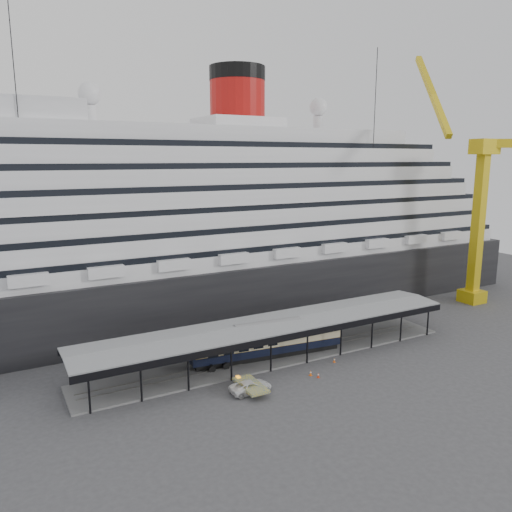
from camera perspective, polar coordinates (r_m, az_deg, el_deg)
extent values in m
plane|color=#3B3B3E|center=(68.44, 4.24, -12.80)|extent=(200.00, 200.00, 0.00)
cube|color=black|center=(93.85, -6.38, -2.96)|extent=(130.00, 30.00, 10.00)
cylinder|color=#AD100E|center=(94.85, -2.14, 16.97)|extent=(10.00, 10.00, 9.00)
cylinder|color=black|center=(95.53, -2.17, 20.11)|extent=(10.10, 10.10, 2.50)
sphere|color=silver|center=(86.50, -18.49, 17.20)|extent=(3.60, 3.60, 3.60)
sphere|color=silver|center=(104.15, 7.14, 16.54)|extent=(3.60, 3.60, 3.60)
cube|color=slate|center=(72.29, 2.05, -11.33)|extent=(56.00, 8.00, 0.24)
cube|color=slate|center=(71.66, 2.35, -11.40)|extent=(54.00, 0.08, 0.10)
cube|color=slate|center=(72.80, 1.75, -11.03)|extent=(54.00, 0.08, 0.10)
cube|color=black|center=(67.15, 4.06, -9.18)|extent=(56.00, 0.18, 0.90)
cube|color=black|center=(74.44, 0.29, -7.09)|extent=(56.00, 0.18, 0.90)
cube|color=slate|center=(70.51, 2.08, -7.53)|extent=(56.00, 9.00, 0.24)
cylinder|color=black|center=(74.41, -24.93, 6.93)|extent=(0.12, 0.12, 47.21)
cube|color=gold|center=(106.56, 23.43, -4.23)|extent=(4.00, 4.00, 2.40)
cube|color=gold|center=(103.94, 24.03, 3.35)|extent=(1.80, 1.80, 26.00)
cube|color=gold|center=(103.23, 24.67, 11.29)|extent=(5.00, 3.20, 2.80)
cube|color=gold|center=(100.35, 19.50, 17.08)|extent=(11.42, 18.78, 16.80)
cube|color=gold|center=(104.65, 26.50, 11.45)|extent=(6.00, 4.39, 1.60)
cylinder|color=black|center=(97.21, 13.09, 8.41)|extent=(0.12, 0.12, 47.21)
imported|color=silver|center=(62.00, -0.61, -14.70)|extent=(5.17, 2.40, 1.44)
cube|color=black|center=(71.62, 1.32, -11.14)|extent=(21.48, 4.68, 0.71)
cube|color=black|center=(71.28, 1.33, -10.46)|extent=(22.53, 5.19, 1.12)
cube|color=beige|center=(70.84, 1.33, -9.54)|extent=(22.53, 5.23, 1.32)
cube|color=black|center=(70.54, 1.33, -8.88)|extent=(22.53, 5.19, 0.41)
cube|color=#F05F0D|center=(66.91, 6.25, -13.41)|extent=(0.44, 0.44, 0.03)
cone|color=#F05F0D|center=(66.77, 6.26, -13.13)|extent=(0.37, 0.37, 0.69)
cylinder|color=white|center=(66.74, 6.26, -13.08)|extent=(0.22, 0.22, 0.13)
cube|color=red|center=(66.45, 7.13, -13.61)|extent=(0.44, 0.44, 0.03)
cone|color=red|center=(66.31, 7.13, -13.36)|extent=(0.37, 0.37, 0.64)
cylinder|color=white|center=(66.29, 7.14, -13.31)|extent=(0.20, 0.20, 0.12)
cube|color=#EA580D|center=(71.28, 8.93, -11.90)|extent=(0.34, 0.34, 0.03)
cone|color=#EA580D|center=(71.15, 8.94, -11.66)|extent=(0.29, 0.29, 0.64)
cylinder|color=white|center=(71.13, 8.94, -11.61)|extent=(0.20, 0.20, 0.12)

